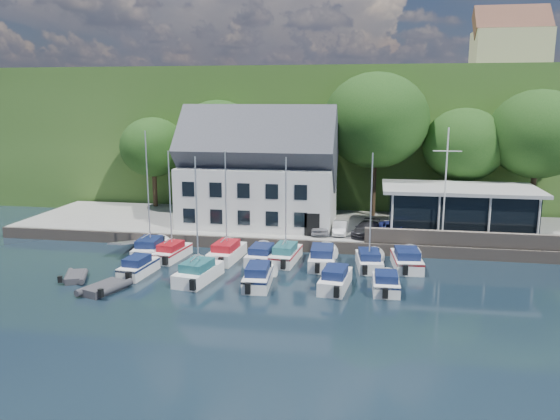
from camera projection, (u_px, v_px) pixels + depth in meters
The scene contains 36 objects.
ground at pixel (313, 300), 34.87m from camera, with size 180.00×180.00×0.00m, color black.
quay at pixel (334, 229), 51.65m from camera, with size 60.00×13.00×1.00m, color gray.
quay_face at pixel (328, 247), 45.38m from camera, with size 60.00×0.30×1.00m, color #6E6258.
hillside at pixel (354, 125), 93.06m from camera, with size 160.00×75.00×16.00m, color #365620.
field_patch at pixel (402, 78), 97.78m from camera, with size 50.00×30.00×0.30m, color #546331.
farmhouse at pixel (510, 44), 77.27m from camera, with size 10.40×7.00×8.20m, color #C1B290, non-canonical shape.
harbor_building at pixel (259, 178), 50.87m from camera, with size 14.40×8.20×8.70m, color silver, non-canonical shape.
club_pavilion at pixel (458, 210), 47.84m from camera, with size 13.20×7.20×4.10m, color black, non-canonical shape.
seawall at pixel (478, 239), 43.53m from camera, with size 18.00×0.50×1.20m, color #6E6258.
gangway at pixel (132, 250), 46.31m from camera, with size 1.20×6.00×1.40m, color silver, non-canonical shape.
car_silver at pixel (320, 226), 47.96m from camera, with size 1.53×3.80×1.29m, color #B0B0B5.
car_white at pixel (340, 228), 47.67m from camera, with size 1.16×3.33×1.10m, color silver.
car_dgrey at pixel (366, 229), 47.10m from camera, with size 1.64×4.03×1.17m, color #29292E.
car_blue at pixel (392, 229), 46.58m from camera, with size 1.56×3.96×1.35m, color #303D95.
flagpole at pixel (445, 186), 44.12m from camera, with size 2.25×0.20×9.39m, color silver, non-canonical shape.
tree_0 at pixel (154, 162), 58.93m from camera, with size 7.07×7.07×9.67m, color #143710, non-canonical shape.
tree_1 at pixel (219, 155), 57.46m from camera, with size 8.41×8.41×11.49m, color #143710, non-canonical shape.
tree_2 at pixel (302, 164), 55.11m from camera, with size 7.55×7.55×10.31m, color #143710, non-canonical shape.
tree_3 at pixel (375, 145), 53.81m from camera, with size 10.38×10.38×14.19m, color #143710, non-canonical shape.
tree_4 at pixel (463, 164), 52.90m from camera, with size 7.88×7.88×10.77m, color #143710, non-canonical shape.
tree_5 at pixel (536, 157), 50.99m from camera, with size 9.14×9.14×12.50m, color #143710, non-canonical shape.
boat_r1_0 at pixel (148, 199), 43.71m from camera, with size 2.09×6.35×9.41m, color white, non-canonical shape.
boat_r1_1 at pixel (170, 207), 43.01m from camera, with size 1.79×5.91×8.51m, color white, non-canonical shape.
boat_r1_2 at pixel (226, 202), 42.67m from camera, with size 2.05×6.63×9.32m, color white, non-canonical shape.
boat_r1_3 at pixel (262, 253), 42.98m from camera, with size 2.03×5.93×1.38m, color white, non-canonical shape.
boat_r1_4 at pixel (286, 205), 42.14m from camera, with size 1.91×6.47×9.06m, color white, non-canonical shape.
boat_r1_5 at pixel (322, 255), 42.05m from camera, with size 2.12×6.88×1.54m, color white, non-canonical shape.
boat_r1_6 at pixel (371, 212), 40.62m from camera, with size 1.91×5.88×8.70m, color white, non-canonical shape.
boat_r1_7 at pixel (407, 258), 41.35m from camera, with size 2.16×6.24×1.54m, color white, non-canonical shape.
boat_r2_0 at pixel (138, 265), 39.73m from camera, with size 1.70×5.42×1.45m, color white, non-canonical shape.
boat_r2_1 at pixel (197, 216), 37.66m from camera, with size 2.13×6.47×9.33m, color white, non-canonical shape.
boat_r2_2 at pixel (258, 274), 37.66m from camera, with size 1.87×6.42×1.52m, color white, non-canonical shape.
boat_r2_3 at pixel (335, 277), 36.97m from camera, with size 1.85×6.05×1.53m, color white, non-canonical shape.
boat_r2_4 at pixel (386, 281), 36.40m from camera, with size 1.89×4.78×1.35m, color white, non-canonical shape.
dinghy_0 at pixel (76, 276), 38.72m from camera, with size 1.64×2.73×0.64m, color #333237, non-canonical shape.
dinghy_1 at pixel (104, 287), 36.28m from camera, with size 1.94×3.24×0.76m, color #333237, non-canonical shape.
Camera 1 is at (3.57, -32.84, 12.74)m, focal length 35.00 mm.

